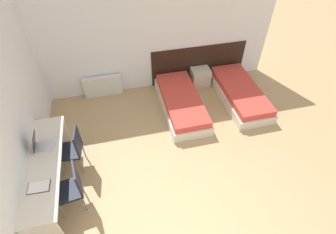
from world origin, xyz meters
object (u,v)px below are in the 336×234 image
laptop (41,145)px  chair_near_notebook (72,187)px  bed_near_window (181,103)px  bed_near_door (240,93)px  nightstand (200,77)px  chair_near_laptop (73,148)px

laptop → chair_near_notebook: bearing=-59.7°
bed_near_window → bed_near_door: 1.48m
nightstand → chair_near_laptop: bearing=-148.0°
bed_near_window → chair_near_notebook: (-2.35, -1.92, 0.34)m
bed_near_door → laptop: laptop is taller
nightstand → chair_near_notebook: 4.14m
bed_near_door → nightstand: size_ratio=4.29×
nightstand → bed_near_window: bearing=-132.0°
laptop → nightstand: bearing=29.1°
bed_near_window → chair_near_laptop: size_ratio=2.14×
chair_near_notebook → chair_near_laptop: bearing=81.9°
chair_near_notebook → laptop: 0.91m
bed_near_door → chair_near_notebook: chair_near_notebook is taller
bed_near_window → chair_near_notebook: chair_near_notebook is taller
bed_near_door → nightstand: nightstand is taller
bed_near_window → chair_near_laptop: bearing=-154.7°
chair_near_notebook → laptop: (-0.44, 0.74, 0.29)m
bed_near_window → nightstand: nightstand is taller
bed_near_door → bed_near_window: bearing=180.0°
bed_near_window → chair_near_laptop: (-2.35, -1.11, 0.34)m
chair_near_notebook → bed_near_door: bearing=18.5°
nightstand → bed_near_door: bearing=-48.0°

